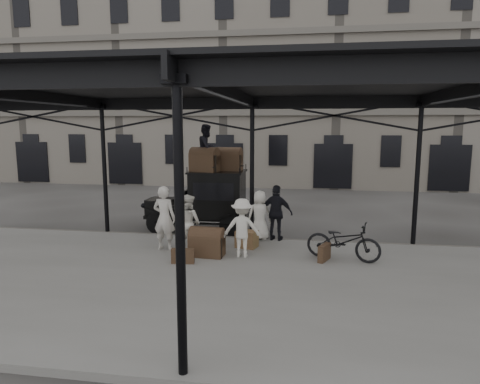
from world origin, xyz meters
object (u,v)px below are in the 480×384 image
object	(u,v)px
bicycle	(343,241)
porter_left	(164,218)
porter_official	(277,213)
taxi	(209,198)
steamer_trunk_roof_near	(205,161)
steamer_trunk_platform	(207,244)

from	to	relation	value
bicycle	porter_left	bearing A→B (deg)	104.33
porter_official	taxi	bearing A→B (deg)	-16.61
taxi	bicycle	size ratio (longest dim) A/B	1.83
taxi	steamer_trunk_roof_near	bearing A→B (deg)	-108.07
porter_left	steamer_trunk_roof_near	size ratio (longest dim) A/B	1.99
taxi	steamer_trunk_platform	world-z (taller)	taxi
taxi	steamer_trunk_roof_near	distance (m)	1.35
porter_official	bicycle	size ratio (longest dim) A/B	0.88
porter_official	steamer_trunk_roof_near	distance (m)	3.20
taxi	steamer_trunk_platform	bearing A→B (deg)	-78.01
taxi	porter_left	size ratio (longest dim) A/B	1.94
taxi	porter_left	bearing A→B (deg)	-102.34
steamer_trunk_roof_near	steamer_trunk_platform	world-z (taller)	steamer_trunk_roof_near
taxi	bicycle	xyz separation A→B (m)	(4.43, -3.12, -0.53)
bicycle	steamer_trunk_roof_near	xyz separation A→B (m)	(-4.52, 2.87, 1.85)
bicycle	steamer_trunk_roof_near	world-z (taller)	steamer_trunk_roof_near
porter_left	steamer_trunk_platform	xyz separation A→B (m)	(1.36, -0.41, -0.60)
bicycle	steamer_trunk_platform	size ratio (longest dim) A/B	2.13
porter_left	steamer_trunk_roof_near	xyz separation A→B (m)	(0.56, 2.70, 1.44)
porter_left	bicycle	size ratio (longest dim) A/B	0.95
porter_left	steamer_trunk_roof_near	world-z (taller)	steamer_trunk_roof_near
steamer_trunk_platform	taxi	bearing A→B (deg)	106.51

